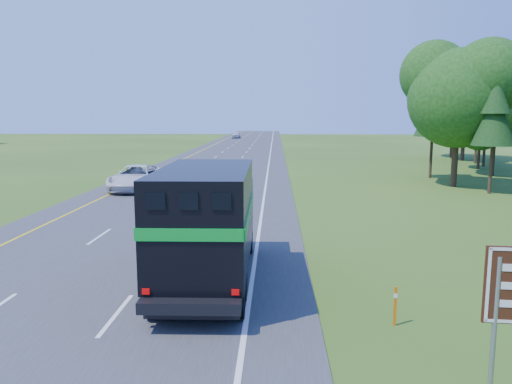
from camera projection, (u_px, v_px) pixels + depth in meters
road at (216, 169)px, 52.56m from camera, size 15.00×260.00×0.04m
lane_markings at (216, 168)px, 52.55m from camera, size 11.15×260.00×0.01m
horse_truck at (208, 221)px, 16.47m from camera, size 2.92×8.86×3.90m
white_suv at (137, 177)px, 37.37m from camera, size 3.17×6.71×1.85m
far_car at (236, 135)px, 122.98m from camera, size 2.03×4.88×1.65m
delineator at (395, 305)px, 13.25m from camera, size 0.09×0.05×1.08m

